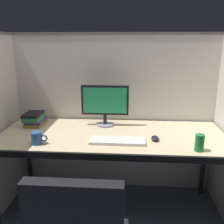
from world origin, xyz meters
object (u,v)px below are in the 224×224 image
Objects in this scene: computer_mouse at (155,138)px; soda_can at (199,143)px; keyboard_main at (117,141)px; monitor_center at (105,103)px; coffee_mug at (37,138)px; book_stack at (34,119)px; desk at (111,140)px.

soda_can is (0.29, -0.17, 0.04)m from computer_mouse.
keyboard_main is 0.60m from soda_can.
soda_can is (0.59, -0.11, 0.05)m from keyboard_main.
monitor_center is 0.69m from coffee_mug.
monitor_center is 1.90× the size of book_stack.
soda_can reaches higher than desk.
soda_can is at bearing -10.96° from keyboard_main.
desk is 0.60m from coffee_mug.
keyboard_main is at bearing -168.23° from computer_mouse.
keyboard_main reaches higher than desk.
computer_mouse is at bearing -38.59° from monitor_center.
coffee_mug is at bearing -172.86° from keyboard_main.
keyboard_main is at bearing -24.42° from book_stack.
desk is 4.42× the size of monitor_center.
monitor_center reaches higher than soda_can.
book_stack is at bearing -176.19° from monitor_center.
desk is 19.79× the size of computer_mouse.
computer_mouse is (0.29, 0.06, 0.01)m from keyboard_main.
soda_can is at bearing -1.80° from coffee_mug.
computer_mouse is at bearing 149.25° from soda_can.
book_stack is at bearing 112.95° from coffee_mug.
keyboard_main is 0.61m from coffee_mug.
monitor_center is 3.52× the size of soda_can.
book_stack reaches higher than computer_mouse.
book_stack is at bearing 155.58° from keyboard_main.
desk is 8.39× the size of book_stack.
soda_can reaches higher than keyboard_main.
book_stack is at bearing 164.62° from computer_mouse.
keyboard_main is 3.52× the size of soda_can.
desk is 0.37m from monitor_center.
soda_can is at bearing -30.75° from computer_mouse.
monitor_center is at bearing 141.41° from computer_mouse.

